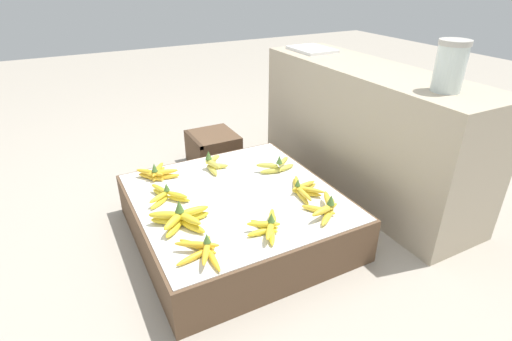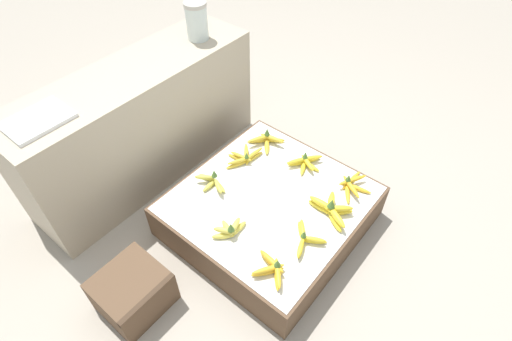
# 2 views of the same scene
# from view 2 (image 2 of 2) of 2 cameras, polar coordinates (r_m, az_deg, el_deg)

# --- Properties ---
(ground_plane) EXTENTS (10.00, 10.00, 0.00)m
(ground_plane) POSITION_cam_2_polar(r_m,az_deg,el_deg) (2.26, 1.89, -7.48)
(ground_plane) COLOR #A89E8E
(display_platform) EXTENTS (0.93, 0.91, 0.22)m
(display_platform) POSITION_cam_2_polar(r_m,az_deg,el_deg) (2.17, 1.96, -5.77)
(display_platform) COLOR brown
(display_platform) RESTS_ON ground_plane
(back_vendor_table) EXTENTS (1.44, 0.41, 0.69)m
(back_vendor_table) POSITION_cam_2_polar(r_m,az_deg,el_deg) (2.41, -15.91, 6.46)
(back_vendor_table) COLOR tan
(back_vendor_table) RESTS_ON ground_plane
(wooden_crate) EXTENTS (0.30, 0.28, 0.21)m
(wooden_crate) POSITION_cam_2_polar(r_m,az_deg,el_deg) (2.00, -17.15, -16.21)
(wooden_crate) COLOR brown
(wooden_crate) RESTS_ON ground_plane
(banana_bunch_front_left) EXTENTS (0.15, 0.20, 0.09)m
(banana_bunch_front_left) POSITION_cam_2_polar(r_m,az_deg,el_deg) (1.81, 2.37, -13.82)
(banana_bunch_front_left) COLOR gold
(banana_bunch_front_left) RESTS_ON display_platform
(banana_bunch_front_midleft) EXTENTS (0.20, 0.19, 0.08)m
(banana_bunch_front_midleft) POSITION_cam_2_polar(r_m,az_deg,el_deg) (1.91, 7.08, -9.66)
(banana_bunch_front_midleft) COLOR yellow
(banana_bunch_front_midleft) RESTS_ON display_platform
(banana_bunch_front_midright) EXTENTS (0.20, 0.25, 0.11)m
(banana_bunch_front_midright) POSITION_cam_2_polar(r_m,az_deg,el_deg) (2.03, 10.75, -5.38)
(banana_bunch_front_midright) COLOR yellow
(banana_bunch_front_midright) RESTS_ON display_platform
(banana_bunch_front_right) EXTENTS (0.25, 0.18, 0.09)m
(banana_bunch_front_right) POSITION_cam_2_polar(r_m,az_deg,el_deg) (2.17, 13.48, -1.98)
(banana_bunch_front_right) COLOR gold
(banana_bunch_front_right) RESTS_ON display_platform
(banana_bunch_middle_left) EXTENTS (0.18, 0.12, 0.10)m
(banana_bunch_middle_left) POSITION_cam_2_polar(r_m,az_deg,el_deg) (1.93, -3.77, -8.42)
(banana_bunch_middle_left) COLOR #DBCC4C
(banana_bunch_middle_left) RESTS_ON display_platform
(banana_bunch_middle_right) EXTENTS (0.20, 0.18, 0.09)m
(banana_bunch_middle_right) POSITION_cam_2_polar(r_m,az_deg,el_deg) (2.25, 7.08, 1.23)
(banana_bunch_middle_right) COLOR yellow
(banana_bunch_middle_right) RESTS_ON display_platform
(banana_bunch_back_midleft) EXTENTS (0.11, 0.21, 0.10)m
(banana_bunch_back_midleft) POSITION_cam_2_polar(r_m,az_deg,el_deg) (2.13, -6.28, -1.58)
(banana_bunch_back_midleft) COLOR gold
(banana_bunch_back_midleft) RESTS_ON display_platform
(banana_bunch_back_midright) EXTENTS (0.25, 0.15, 0.08)m
(banana_bunch_back_midright) POSITION_cam_2_polar(r_m,az_deg,el_deg) (2.26, -1.65, 1.90)
(banana_bunch_back_midright) COLOR gold
(banana_bunch_back_midright) RESTS_ON display_platform
(banana_bunch_back_right) EXTENTS (0.20, 0.20, 0.10)m
(banana_bunch_back_right) POSITION_cam_2_polar(r_m,az_deg,el_deg) (2.36, 1.46, 4.40)
(banana_bunch_back_right) COLOR gold
(banana_bunch_back_right) RESTS_ON display_platform
(glass_jar) EXTENTS (0.13, 0.13, 0.21)m
(glass_jar) POSITION_cam_2_polar(r_m,az_deg,el_deg) (2.39, -8.48, 20.43)
(glass_jar) COLOR silver
(glass_jar) RESTS_ON back_vendor_table
(foam_tray_white) EXTENTS (0.28, 0.21, 0.02)m
(foam_tray_white) POSITION_cam_2_polar(r_m,az_deg,el_deg) (2.02, -28.75, 6.32)
(foam_tray_white) COLOR white
(foam_tray_white) RESTS_ON back_vendor_table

